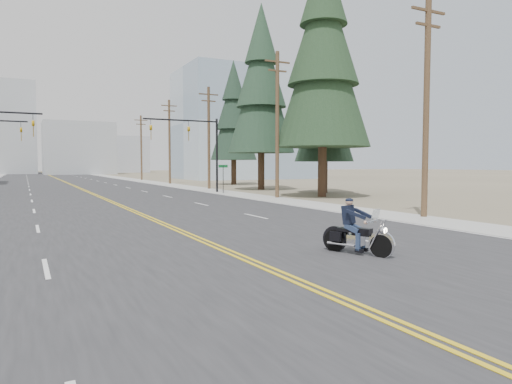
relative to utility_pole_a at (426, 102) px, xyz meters
The scene contains 19 objects.
ground_plane 15.91m from the utility_pole_a, 147.38° to the right, with size 400.00×400.00×0.00m, color #776D56.
road 63.51m from the utility_pole_a, 101.40° to the left, with size 20.00×200.00×0.01m, color #303033.
sidewalk_right 62.27m from the utility_pole_a, 90.92° to the left, with size 3.00×200.00×0.01m, color #A5A5A0.
traffic_mast_right 24.27m from the utility_pole_a, 98.35° to the left, with size 7.10×0.26×7.00m.
street_sign 22.41m from the utility_pole_a, 94.42° to the left, with size 0.90×0.06×2.62m.
utility_pole_a is the anchor object (origin of this frame).
utility_pole_b 15.00m from the utility_pole_a, 90.00° to the left, with size 2.20×0.30×11.50m.
utility_pole_c 30.00m from the utility_pole_a, 90.00° to the left, with size 2.20×0.30×11.00m.
utility_pole_d 45.00m from the utility_pole_a, 90.00° to the left, with size 2.20×0.30×11.50m.
utility_pole_e 62.00m from the utility_pole_a, 90.00° to the left, with size 2.20×0.30×11.00m.
glass_building 65.13m from the utility_pole_a, 72.54° to the left, with size 24.00×16.00×20.00m, color #9EB5CC.
haze_bldg_b 117.09m from the utility_pole_a, 92.20° to the left, with size 18.00×14.00×14.00m, color #ADB2B7.
haze_bldg_c 105.69m from the utility_pole_a, 74.91° to the left, with size 16.00×12.00×18.00m, color #B7BCC6.
haze_bldg_e 142.55m from the utility_pole_a, 84.97° to the left, with size 14.00×14.00×12.00m, color #B7BCC6.
motorcyclist 12.08m from the utility_pole_a, 146.79° to the right, with size 0.91×2.12×1.66m, color black, non-canonical shape.
conifer_near 16.04m from the utility_pole_a, 74.86° to the left, with size 7.71×7.71×20.42m.
conifer_mid 20.26m from the utility_pole_a, 69.04° to the left, with size 5.51×5.51×14.70m.
conifer_tall 27.18m from the utility_pole_a, 80.38° to the left, with size 7.00×7.00×19.46m.
conifer_far 39.61m from the utility_pole_a, 79.91° to the left, with size 6.11×6.11×16.38m.
Camera 1 is at (-5.42, -8.54, 2.65)m, focal length 32.00 mm.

